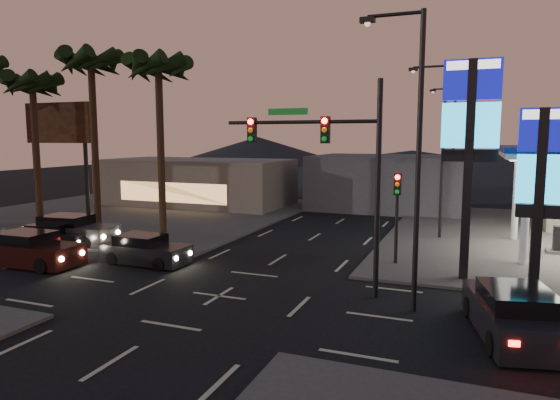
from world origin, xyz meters
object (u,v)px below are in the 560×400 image
at_px(car_lane_a_front, 145,250).
at_px(car_lane_b_mid, 53,237).
at_px(pylon_sign_tall, 470,126).
at_px(car_lane_b_front, 71,231).
at_px(suv_station, 514,314).
at_px(pylon_sign_short, 540,172).
at_px(traffic_signal_mast, 332,156).
at_px(car_lane_a_mid, 30,250).

height_order(car_lane_a_front, car_lane_b_mid, car_lane_a_front).
relative_size(pylon_sign_tall, car_lane_b_front, 1.74).
bearing_deg(car_lane_b_mid, suv_station, -10.92).
distance_m(pylon_sign_short, car_lane_a_front, 17.11).
bearing_deg(car_lane_b_front, traffic_signal_mast, -11.11).
xyz_separation_m(pylon_sign_tall, traffic_signal_mast, (-4.74, -3.51, -1.17)).
xyz_separation_m(traffic_signal_mast, suv_station, (6.26, -2.29, -4.49)).
bearing_deg(car_lane_b_mid, car_lane_b_front, 80.36).
height_order(traffic_signal_mast, car_lane_b_front, traffic_signal_mast).
bearing_deg(car_lane_a_front, pylon_sign_short, 5.10).
relative_size(car_lane_a_front, car_lane_b_mid, 1.04).
xyz_separation_m(pylon_sign_short, car_lane_b_mid, (-23.19, -0.52, -4.05)).
bearing_deg(suv_station, pylon_sign_tall, 104.65).
bearing_deg(car_lane_a_mid, pylon_sign_short, 9.83).
bearing_deg(pylon_sign_tall, traffic_signal_mast, -143.48).
bearing_deg(suv_station, car_lane_a_front, 167.96).
height_order(traffic_signal_mast, car_lane_a_front, traffic_signal_mast).
xyz_separation_m(car_lane_a_front, car_lane_b_front, (-6.44, 2.06, 0.12)).
xyz_separation_m(pylon_sign_short, traffic_signal_mast, (-7.24, -2.51, 0.57)).
relative_size(car_lane_b_front, car_lane_b_mid, 1.25).
bearing_deg(pylon_sign_tall, car_lane_a_front, -170.00).
xyz_separation_m(pylon_sign_tall, car_lane_a_mid, (-18.80, -4.69, -5.66)).
distance_m(traffic_signal_mast, car_lane_a_mid, 14.80).
distance_m(traffic_signal_mast, car_lane_a_front, 10.44).
distance_m(pylon_sign_tall, pylon_sign_short, 3.20).
distance_m(pylon_sign_short, car_lane_b_mid, 23.54).
bearing_deg(car_lane_a_mid, traffic_signal_mast, 4.80).
height_order(pylon_sign_short, car_lane_a_mid, pylon_sign_short).
relative_size(car_lane_b_mid, suv_station, 0.82).
height_order(traffic_signal_mast, suv_station, traffic_signal_mast).
distance_m(pylon_sign_tall, car_lane_b_mid, 21.53).
distance_m(car_lane_a_mid, car_lane_b_mid, 3.69).
xyz_separation_m(car_lane_a_front, suv_station, (15.58, -3.32, 0.09)).
xyz_separation_m(pylon_sign_tall, car_lane_b_front, (-20.50, -0.42, -5.63)).
bearing_deg(pylon_sign_short, suv_station, -101.57).
height_order(pylon_sign_tall, car_lane_b_front, pylon_sign_tall).
bearing_deg(pylon_sign_short, car_lane_b_mid, -178.71).
bearing_deg(car_lane_b_front, car_lane_a_mid, -68.26).
distance_m(traffic_signal_mast, car_lane_b_mid, 16.72).
relative_size(pylon_sign_short, car_lane_b_mid, 1.69).
distance_m(car_lane_a_front, car_lane_a_mid, 5.22).
bearing_deg(car_lane_a_front, suv_station, -12.04).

